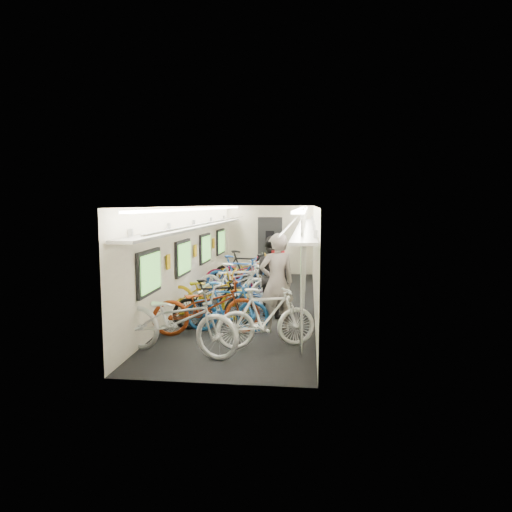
% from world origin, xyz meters
% --- Properties ---
extents(train_car_shell, '(10.00, 10.00, 10.00)m').
position_xyz_m(train_car_shell, '(-0.36, 0.71, 1.66)').
color(train_car_shell, black).
rests_on(train_car_shell, ground).
extents(bicycle_0, '(2.33, 1.32, 1.16)m').
position_xyz_m(bicycle_0, '(-0.76, -3.86, 0.58)').
color(bicycle_0, silver).
rests_on(bicycle_0, ground).
extents(bicycle_1, '(1.63, 0.46, 0.98)m').
position_xyz_m(bicycle_1, '(-0.19, -2.49, 0.49)').
color(bicycle_1, '#1C5BAA').
rests_on(bicycle_1, ground).
extents(bicycle_2, '(2.14, 1.20, 1.06)m').
position_xyz_m(bicycle_2, '(-0.54, -2.69, 0.53)').
color(bicycle_2, maroon).
rests_on(bicycle_2, ground).
extents(bicycle_3, '(1.71, 1.00, 0.99)m').
position_xyz_m(bicycle_3, '(-0.49, -2.23, 0.50)').
color(bicycle_3, black).
rests_on(bicycle_3, ground).
extents(bicycle_4, '(2.09, 1.09, 1.04)m').
position_xyz_m(bicycle_4, '(-0.80, -1.41, 0.52)').
color(bicycle_4, gold).
rests_on(bicycle_4, ground).
extents(bicycle_5, '(1.96, 1.17, 1.14)m').
position_xyz_m(bicycle_5, '(-0.19, -0.83, 0.57)').
color(bicycle_5, white).
rests_on(bicycle_5, ground).
extents(bicycle_6, '(2.10, 1.20, 1.04)m').
position_xyz_m(bicycle_6, '(-0.49, 0.16, 0.52)').
color(bicycle_6, silver).
rests_on(bicycle_6, ground).
extents(bicycle_7, '(1.90, 0.66, 1.12)m').
position_xyz_m(bicycle_7, '(-0.45, 0.79, 0.56)').
color(bicycle_7, '#19469B').
rests_on(bicycle_7, ground).
extents(bicycle_8, '(1.92, 0.68, 1.01)m').
position_xyz_m(bicycle_8, '(-0.58, 1.51, 0.50)').
color(bicycle_8, maroon).
rests_on(bicycle_8, ground).
extents(bicycle_9, '(2.00, 0.78, 1.17)m').
position_xyz_m(bicycle_9, '(-0.38, 1.55, 0.58)').
color(bicycle_9, black).
rests_on(bicycle_9, ground).
extents(bicycle_10, '(1.94, 0.95, 0.97)m').
position_xyz_m(bicycle_10, '(-0.43, 2.57, 0.49)').
color(bicycle_10, '#C28612').
rests_on(bicycle_10, ground).
extents(bicycle_11, '(1.81, 1.07, 1.05)m').
position_xyz_m(bicycle_11, '(0.65, -3.34, 0.52)').
color(bicycle_11, white).
rests_on(bicycle_11, ground).
extents(bicycle_12, '(1.79, 1.00, 0.89)m').
position_xyz_m(bicycle_12, '(-0.25, 3.57, 0.45)').
color(bicycle_12, slate).
rests_on(bicycle_12, ground).
extents(passenger_near, '(0.82, 0.69, 1.91)m').
position_xyz_m(passenger_near, '(0.75, -2.31, 0.95)').
color(passenger_near, gray).
rests_on(passenger_near, ground).
extents(passenger_mid, '(1.09, 1.06, 1.77)m').
position_xyz_m(passenger_mid, '(0.58, -1.08, 0.88)').
color(passenger_mid, black).
rests_on(passenger_mid, ground).
extents(backpack, '(0.29, 0.21, 0.38)m').
position_xyz_m(backpack, '(0.70, -1.26, 1.28)').
color(backpack, '#AD1117').
rests_on(backpack, passenger_near).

